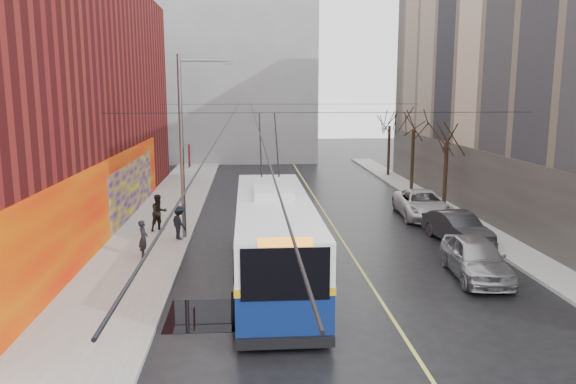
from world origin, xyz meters
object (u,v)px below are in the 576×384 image
tree_far (390,117)px  pedestrian_c (179,223)px  tree_mid (414,120)px  parked_car_a (476,258)px  following_car (260,194)px  pedestrian_a (143,238)px  streetlight_pole (185,142)px  pedestrian_b (159,213)px  parked_car_c (422,204)px  trolleybus (274,236)px  tree_near (448,130)px  parked_car_b (457,228)px

tree_far → pedestrian_c: 25.98m
tree_mid → parked_car_a: 20.39m
following_car → pedestrian_a: pedestrian_a is taller
parked_car_a → pedestrian_a: 13.93m
streetlight_pole → pedestrian_b: bearing=139.3°
parked_car_c → trolleybus: bearing=-127.7°
streetlight_pole → parked_car_c: (13.14, 4.09, -4.06)m
streetlight_pole → pedestrian_b: 4.29m
following_car → parked_car_a: bearing=-62.7°
trolleybus → streetlight_pole: bearing=122.3°
tree_near → parked_car_c: tree_near is taller
parked_car_c → pedestrian_a: size_ratio=3.51×
parked_car_b → pedestrian_b: 15.01m
parked_car_a → pedestrian_b: 15.73m
parked_car_c → streetlight_pole: bearing=-159.0°
streetlight_pole → parked_car_a: 14.25m
parked_car_b → parked_car_a: bearing=-112.7°
streetlight_pole → parked_car_c: streetlight_pole is taller
streetlight_pole → parked_car_a: bearing=-29.1°
streetlight_pole → tree_mid: size_ratio=1.35×
streetlight_pole → trolleybus: size_ratio=0.68×
tree_far → tree_mid: bearing=-90.0°
tree_mid → pedestrian_b: bearing=-145.2°
parked_car_a → pedestrian_a: size_ratio=2.98×
streetlight_pole → following_car: bearing=66.5°
tree_mid → parked_car_b: size_ratio=1.48×
pedestrian_b → streetlight_pole: bearing=-80.3°
tree_mid → parked_car_c: tree_mid is taller
parked_car_a → pedestrian_c: (-12.30, 6.22, 0.17)m
tree_near → pedestrian_c: size_ratio=3.85×
tree_far → pedestrian_a: tree_far is taller
streetlight_pole → parked_car_c: size_ratio=1.59×
tree_near → pedestrian_b: tree_near is taller
trolleybus → pedestrian_a: bearing=151.3°
streetlight_pole → trolleybus: (3.99, -6.29, -3.11)m
parked_car_c → pedestrian_b: 14.98m
trolleybus → tree_near: bearing=47.7°
parked_car_b → pedestrian_a: pedestrian_a is taller
parked_car_a → parked_car_b: size_ratio=1.06×
parked_car_a → tree_far: bearing=88.2°
pedestrian_c → parked_car_c: bearing=-105.9°
pedestrian_a → parked_car_b: bearing=-83.8°
tree_near → following_car: tree_near is taller
tree_near → tree_mid: bearing=90.0°
tree_far → parked_car_a: 27.18m
parked_car_a → pedestrian_a: pedestrian_a is taller
streetlight_pole → tree_near: streetlight_pole is taller
tree_far → parked_car_c: 16.61m
trolleybus → pedestrian_b: size_ratio=6.93×
parked_car_c → following_car: size_ratio=1.37×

